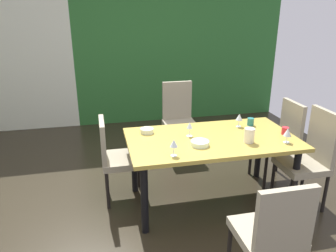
% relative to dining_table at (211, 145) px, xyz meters
% --- Properties ---
extents(ground_plane, '(5.98, 6.24, 0.02)m').
position_rel_dining_table_xyz_m(ground_plane, '(-0.71, -0.21, -0.68)').
color(ground_plane, black).
extents(back_panel_interior, '(2.23, 0.10, 2.67)m').
position_rel_dining_table_xyz_m(back_panel_interior, '(-2.58, 2.86, 0.67)').
color(back_panel_interior, silver).
rests_on(back_panel_interior, ground_plane).
extents(garden_window_panel, '(3.75, 0.10, 2.67)m').
position_rel_dining_table_xyz_m(garden_window_panel, '(0.41, 2.86, 0.67)').
color(garden_window_panel, '#2A642B').
rests_on(garden_window_panel, ground_plane).
extents(dining_table, '(1.74, 0.97, 0.75)m').
position_rel_dining_table_xyz_m(dining_table, '(0.00, 0.00, 0.00)').
color(dining_table, '#AF953D').
rests_on(dining_table, ground_plane).
extents(chair_right_far, '(0.44, 0.44, 0.99)m').
position_rel_dining_table_xyz_m(chair_right_far, '(0.98, 0.27, -0.12)').
color(chair_right_far, gray).
rests_on(chair_right_far, ground_plane).
extents(chair_right_near, '(0.44, 0.44, 1.05)m').
position_rel_dining_table_xyz_m(chair_right_near, '(0.99, -0.27, -0.09)').
color(chair_right_near, gray).
rests_on(chair_right_near, ground_plane).
extents(chair_left_far, '(0.45, 0.44, 0.93)m').
position_rel_dining_table_xyz_m(chair_left_far, '(-0.98, 0.27, -0.14)').
color(chair_left_far, gray).
rests_on(chair_left_far, ground_plane).
extents(chair_head_near, '(0.44, 0.44, 0.96)m').
position_rel_dining_table_xyz_m(chair_head_near, '(0.00, -1.27, -0.13)').
color(chair_head_near, gray).
rests_on(chair_head_near, ground_plane).
extents(chair_head_far, '(0.44, 0.45, 1.04)m').
position_rel_dining_table_xyz_m(chair_head_far, '(-0.02, 1.28, -0.10)').
color(chair_head_far, gray).
rests_on(chair_head_far, ground_plane).
extents(wine_glass_near_shelf, '(0.07, 0.07, 0.16)m').
position_rel_dining_table_xyz_m(wine_glass_near_shelf, '(-0.49, -0.34, 0.20)').
color(wine_glass_near_shelf, silver).
rests_on(wine_glass_near_shelf, dining_table).
extents(wine_glass_west, '(0.06, 0.06, 0.15)m').
position_rel_dining_table_xyz_m(wine_glass_west, '(-0.21, 0.09, 0.20)').
color(wine_glass_west, silver).
rests_on(wine_glass_west, dining_table).
extents(wine_glass_rear, '(0.08, 0.08, 0.15)m').
position_rel_dining_table_xyz_m(wine_glass_rear, '(0.41, 0.25, 0.19)').
color(wine_glass_rear, silver).
rests_on(wine_glass_rear, dining_table).
extents(wine_glass_corner, '(0.08, 0.08, 0.15)m').
position_rel_dining_table_xyz_m(wine_glass_corner, '(0.68, -0.28, 0.19)').
color(wine_glass_corner, silver).
rests_on(wine_glass_corner, dining_table).
extents(serving_bowl_center, '(0.14, 0.14, 0.05)m').
position_rel_dining_table_xyz_m(serving_bowl_center, '(-0.63, 0.28, 0.11)').
color(serving_bowl_center, beige).
rests_on(serving_bowl_center, dining_table).
extents(serving_bowl_near_window, '(0.18, 0.18, 0.05)m').
position_rel_dining_table_xyz_m(serving_bowl_near_window, '(-0.18, -0.17, 0.11)').
color(serving_bowl_near_window, white).
rests_on(serving_bowl_near_window, dining_table).
extents(cup_left, '(0.07, 0.07, 0.08)m').
position_rel_dining_table_xyz_m(cup_left, '(0.79, -0.08, 0.12)').
color(cup_left, red).
rests_on(cup_left, dining_table).
extents(cup_east, '(0.07, 0.07, 0.09)m').
position_rel_dining_table_xyz_m(cup_east, '(0.56, 0.26, 0.13)').
color(cup_east, '#27726E').
rests_on(cup_east, dining_table).
extents(pitcher_front, '(0.11, 0.10, 0.15)m').
position_rel_dining_table_xyz_m(pitcher_front, '(0.32, -0.20, 0.16)').
color(pitcher_front, '#F1E6CE').
rests_on(pitcher_front, dining_table).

